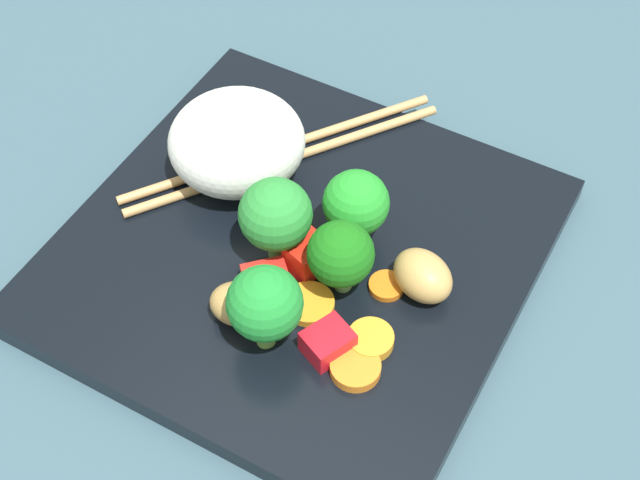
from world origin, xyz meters
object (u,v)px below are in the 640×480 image
at_px(chopstick_pair, 282,154).
at_px(square_plate, 299,252).
at_px(rice_mound, 237,142).
at_px(broccoli_floret_2, 341,255).
at_px(carrot_slice_1, 355,368).

bearing_deg(chopstick_pair, square_plate, 73.87).
height_order(rice_mound, broccoli_floret_2, rice_mound).
xyz_separation_m(carrot_slice_1, chopstick_pair, (-0.12, -0.13, -0.00)).
xyz_separation_m(broccoli_floret_2, chopstick_pair, (-0.07, -0.09, -0.03)).
bearing_deg(broccoli_floret_2, rice_mound, -112.95).
height_order(carrot_slice_1, chopstick_pair, same).
relative_size(rice_mound, broccoli_floret_2, 1.61).
distance_m(broccoli_floret_2, chopstick_pair, 0.12).
height_order(rice_mound, carrot_slice_1, rice_mound).
xyz_separation_m(square_plate, rice_mound, (-0.03, -0.06, 0.04)).
xyz_separation_m(rice_mound, carrot_slice_1, (0.09, 0.14, -0.03)).
distance_m(rice_mound, chopstick_pair, 0.04).
bearing_deg(rice_mound, square_plate, 65.97).
bearing_deg(carrot_slice_1, broccoli_floret_2, -140.14).
relative_size(broccoli_floret_2, carrot_slice_1, 1.89).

